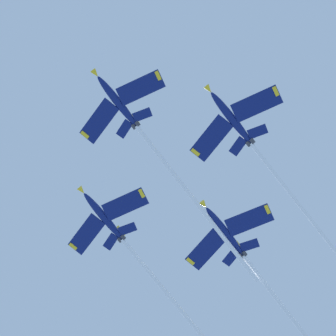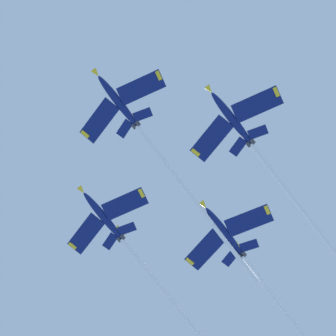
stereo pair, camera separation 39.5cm
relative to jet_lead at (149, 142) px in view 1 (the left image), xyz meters
The scene contains 4 objects.
jet_lead is the anchor object (origin of this frame).
jet_left_wing 20.99m from the jet_lead, 109.83° to the left, with size 48.34×24.75×15.18m.
jet_right_wing 23.76m from the jet_lead, 153.06° to the right, with size 48.06×25.12×15.03m.
jet_slot 36.81m from the jet_lead, 159.49° to the left, with size 57.92×27.19×16.90m.
Camera 1 is at (45.46, 23.68, 1.62)m, focal length 72.28 mm.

